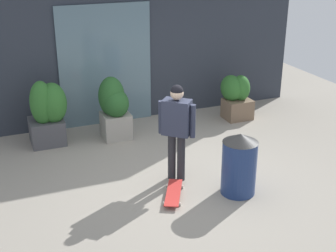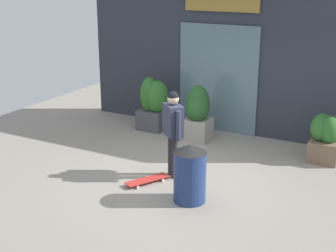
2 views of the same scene
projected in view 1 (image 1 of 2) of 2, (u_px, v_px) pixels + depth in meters
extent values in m
plane|color=gray|center=(181.00, 174.00, 8.05)|extent=(12.00, 12.00, 0.00)
cube|color=#2D333D|center=(126.00, 30.00, 9.87)|extent=(7.85, 0.25, 3.88)
cube|color=slate|center=(106.00, 65.00, 9.82)|extent=(1.95, 0.06, 2.52)
cylinder|color=#28282D|center=(181.00, 158.00, 7.73)|extent=(0.13, 0.13, 0.81)
cylinder|color=#28282D|center=(172.00, 156.00, 7.78)|extent=(0.13, 0.13, 0.81)
cube|color=#2D3347|center=(177.00, 117.00, 7.50)|extent=(0.50, 0.48, 0.58)
cylinder|color=#2D3347|center=(193.00, 121.00, 7.43)|extent=(0.09, 0.09, 0.55)
cylinder|color=#2D3347|center=(161.00, 117.00, 7.59)|extent=(0.09, 0.09, 0.55)
sphere|color=beige|center=(177.00, 93.00, 7.35)|extent=(0.21, 0.21, 0.21)
sphere|color=black|center=(177.00, 91.00, 7.33)|extent=(0.20, 0.20, 0.20)
cube|color=red|center=(174.00, 192.00, 7.36)|extent=(0.58, 0.84, 0.02)
cylinder|color=silver|center=(180.00, 204.00, 7.12)|extent=(0.05, 0.06, 0.05)
cylinder|color=silver|center=(164.00, 203.00, 7.14)|extent=(0.05, 0.06, 0.05)
cylinder|color=silver|center=(182.00, 187.00, 7.61)|extent=(0.05, 0.06, 0.05)
cylinder|color=silver|center=(168.00, 186.00, 7.64)|extent=(0.05, 0.06, 0.05)
cube|color=#47474C|center=(47.00, 131.00, 9.18)|extent=(0.64, 0.65, 0.49)
ellipsoid|color=#2D6628|center=(42.00, 103.00, 8.86)|extent=(0.44, 0.47, 0.86)
ellipsoid|color=#2D6628|center=(53.00, 103.00, 8.96)|extent=(0.53, 0.59, 0.79)
cube|color=gray|center=(116.00, 125.00, 9.43)|extent=(0.54, 0.52, 0.51)
ellipsoid|color=#235123|center=(116.00, 103.00, 9.19)|extent=(0.50, 0.59, 0.55)
ellipsoid|color=#235123|center=(112.00, 97.00, 9.24)|extent=(0.51, 0.57, 0.79)
cube|color=brown|center=(237.00, 109.00, 10.42)|extent=(0.58, 0.49, 0.44)
ellipsoid|color=#2D6628|center=(241.00, 88.00, 10.29)|extent=(0.40, 0.45, 0.57)
ellipsoid|color=#2D6628|center=(231.00, 88.00, 10.31)|extent=(0.43, 0.60, 0.57)
cylinder|color=navy|center=(239.00, 168.00, 7.34)|extent=(0.54, 0.54, 0.87)
cone|color=black|center=(241.00, 138.00, 7.15)|extent=(0.55, 0.55, 0.14)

